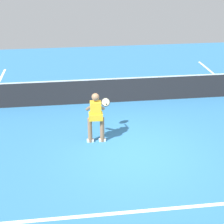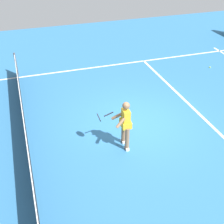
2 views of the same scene
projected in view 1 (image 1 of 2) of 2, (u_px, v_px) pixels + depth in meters
name	position (u px, v px, depth m)	size (l,w,h in m)	color
ground_plane	(137.00, 153.00, 9.64)	(23.88, 23.88, 0.00)	teal
service_line_marking	(158.00, 210.00, 7.53)	(9.70, 0.10, 0.01)	white
court_net	(119.00, 90.00, 12.69)	(10.38, 0.08, 1.03)	#4C4C51
tennis_player	(96.00, 116.00, 9.89)	(0.79, 0.92, 1.55)	#8C6647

